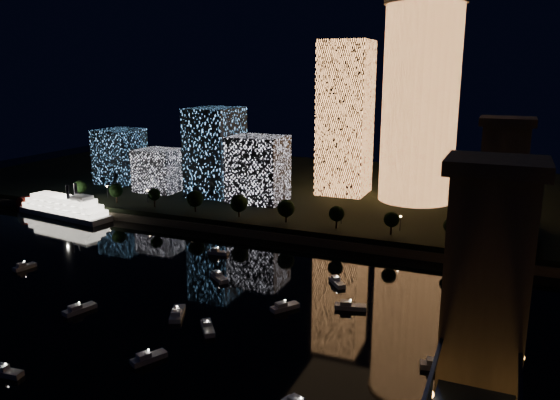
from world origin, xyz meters
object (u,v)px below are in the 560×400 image
at_px(tower_rectangular, 345,119).
at_px(riverboat, 61,207).
at_px(truss_bridge, 486,321).
at_px(tower_cylindrical, 420,103).

distance_m(tower_rectangular, riverboat, 131.54).
bearing_deg(truss_bridge, tower_rectangular, 116.14).
bearing_deg(tower_rectangular, riverboat, -146.10).
bearing_deg(truss_bridge, tower_cylindrical, 104.52).
bearing_deg(tower_cylindrical, tower_rectangular, 177.45).
height_order(tower_rectangular, truss_bridge, tower_rectangular).
relative_size(tower_cylindrical, truss_bridge, 0.32).
distance_m(tower_rectangular, truss_bridge, 160.54).
bearing_deg(tower_rectangular, tower_cylindrical, -2.55).
relative_size(tower_cylindrical, riverboat, 1.64).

